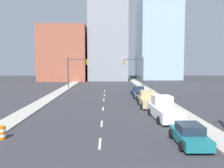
{
  "coord_description": "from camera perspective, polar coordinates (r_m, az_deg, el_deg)",
  "views": [
    {
      "loc": [
        0.5,
        -7.31,
        5.47
      ],
      "look_at": [
        1.25,
        31.15,
        2.2
      ],
      "focal_mm": 40.0,
      "sensor_mm": 36.0,
      "label": 1
    }
  ],
  "objects": [
    {
      "name": "pickup_truck_tan",
      "position": [
        31.66,
        8.24,
        -3.67
      ],
      "size": [
        2.37,
        5.5,
        1.96
      ],
      "rotation": [
        0.0,
        0.0,
        -0.02
      ],
      "color": "tan",
      "rests_on": "ground"
    },
    {
      "name": "sedan_teal",
      "position": [
        17.86,
        17.32,
        -11.05
      ],
      "size": [
        2.12,
        4.46,
        1.39
      ],
      "rotation": [
        0.0,
        0.0,
        -0.02
      ],
      "color": "#196B75",
      "rests_on": "ground"
    },
    {
      "name": "lane_stripe_at_22m",
      "position": [
        29.99,
        -2.06,
        -5.65
      ],
      "size": [
        0.16,
        2.4,
        0.01
      ],
      "primitive_type": "cube",
      "color": "beige",
      "rests_on": "ground"
    },
    {
      "name": "sedan_blue",
      "position": [
        42.38,
        5.99,
        -1.67
      ],
      "size": [
        2.22,
        4.76,
        1.47
      ],
      "rotation": [
        0.0,
        0.0,
        0.03
      ],
      "color": "navy",
      "rests_on": "ground"
    },
    {
      "name": "lane_stripe_at_9m",
      "position": [
        17.45,
        -2.78,
        -13.4
      ],
      "size": [
        0.16,
        2.4,
        0.01
      ],
      "primitive_type": "cube",
      "color": "beige",
      "rests_on": "ground"
    },
    {
      "name": "lane_stripe_at_41m",
      "position": [
        48.5,
        -1.7,
        -1.61
      ],
      "size": [
        0.16,
        2.4,
        0.01
      ],
      "primitive_type": "cube",
      "color": "beige",
      "rests_on": "ground"
    },
    {
      "name": "lane_stripe_at_15m",
      "position": [
        22.82,
        -2.37,
        -9.0
      ],
      "size": [
        0.16,
        2.4,
        0.01
      ],
      "primitive_type": "cube",
      "color": "beige",
      "rests_on": "ground"
    },
    {
      "name": "traffic_barrel",
      "position": [
        19.87,
        -23.92,
        -10.12
      ],
      "size": [
        0.56,
        0.56,
        0.95
      ],
      "color": "orange",
      "rests_on": "ground"
    },
    {
      "name": "traffic_signal_left",
      "position": [
        54.9,
        -8.8,
        3.57
      ],
      "size": [
        4.37,
        0.35,
        6.64
      ],
      "color": "#38383D",
      "rests_on": "ground"
    },
    {
      "name": "pickup_truck_white",
      "position": [
        25.07,
        11.79,
        -5.78
      ],
      "size": [
        2.53,
        6.38,
        2.18
      ],
      "rotation": [
        0.0,
        0.0,
        0.04
      ],
      "color": "silver",
      "rests_on": "ground"
    },
    {
      "name": "lane_stripe_at_35m",
      "position": [
        42.39,
        -1.78,
        -2.55
      ],
      "size": [
        0.16,
        2.4,
        0.01
      ],
      "primitive_type": "cube",
      "color": "beige",
      "rests_on": "ground"
    },
    {
      "name": "building_brick_left",
      "position": [
        80.45,
        -10.75,
        6.79
      ],
      "size": [
        14.0,
        16.0,
        16.59
      ],
      "color": "#9E513D",
      "rests_on": "ground"
    },
    {
      "name": "traffic_signal_right",
      "position": [
        54.8,
        5.84,
        3.6
      ],
      "size": [
        4.37,
        0.35,
        6.64
      ],
      "color": "#38383D",
      "rests_on": "ground"
    },
    {
      "name": "building_office_center",
      "position": [
        83.64,
        -0.96,
        10.15
      ],
      "size": [
        12.0,
        20.0,
        26.37
      ],
      "color": "gray",
      "rests_on": "ground"
    },
    {
      "name": "building_glass_right",
      "position": [
        89.43,
        10.27,
        10.4
      ],
      "size": [
        13.0,
        20.0,
        28.46
      ],
      "color": "#99B7CC",
      "rests_on": "ground"
    },
    {
      "name": "sedan_gray",
      "position": [
        37.26,
        6.79,
        -2.63
      ],
      "size": [
        2.22,
        4.33,
        1.37
      ],
      "rotation": [
        0.0,
        0.0,
        0.06
      ],
      "color": "slate",
      "rests_on": "ground"
    },
    {
      "name": "sidewalk_right",
      "position": [
        58.09,
        6.76,
        -0.51
      ],
      "size": [
        2.09,
        99.97,
        0.14
      ],
      "color": "#ADA89E",
      "rests_on": "ground"
    },
    {
      "name": "lane_stripe_at_30m",
      "position": [
        37.36,
        -1.87,
        -3.56
      ],
      "size": [
        0.16,
        2.4,
        0.01
      ],
      "primitive_type": "cube",
      "color": "beige",
      "rests_on": "ground"
    },
    {
      "name": "sidewalk_left",
      "position": [
        58.23,
        -9.95,
        -0.53
      ],
      "size": [
        2.09,
        99.97,
        0.14
      ],
      "color": "#ADA89E",
      "rests_on": "ground"
    }
  ]
}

